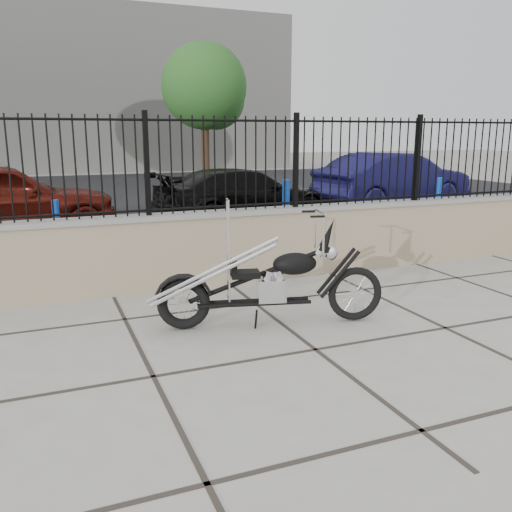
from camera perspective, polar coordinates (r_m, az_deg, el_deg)
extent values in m
plane|color=#99968E|center=(5.09, 6.27, -9.79)|extent=(90.00, 90.00, 0.00)
plane|color=black|center=(16.88, -14.31, 5.85)|extent=(30.00, 30.00, 0.00)
cube|color=gray|center=(7.15, -3.14, 0.96)|extent=(14.00, 0.36, 0.96)
cube|color=black|center=(7.00, -3.25, 9.64)|extent=(14.00, 0.08, 1.20)
cube|color=beige|center=(30.77, -18.57, 16.07)|extent=(22.00, 6.00, 8.00)
imported|color=black|center=(12.08, -1.35, 6.42)|extent=(4.30, 2.33, 1.18)
imported|color=#11103D|center=(14.76, 14.26, 7.72)|extent=(4.58, 2.24, 1.45)
cylinder|color=#0B3BB2|center=(9.21, -20.21, 2.73)|extent=(0.13, 0.13, 0.91)
cylinder|color=#0C68BD|center=(9.77, 3.16, 4.71)|extent=(0.15, 0.15, 1.13)
cylinder|color=blue|center=(11.80, 18.66, 5.27)|extent=(0.13, 0.13, 1.05)
cylinder|color=#382619|center=(21.28, -5.35, 11.63)|extent=(0.30, 0.30, 3.01)
sphere|color=#416E29|center=(21.36, -5.49, 17.82)|extent=(3.21, 3.21, 3.21)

